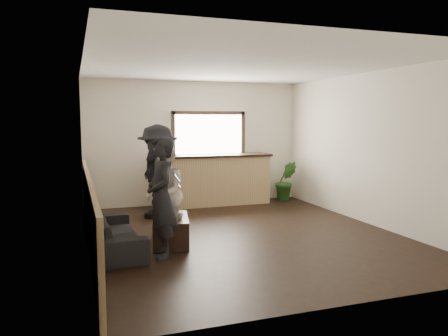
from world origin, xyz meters
name	(u,v)px	position (x,y,z in m)	size (l,w,h in m)	color
ground	(243,234)	(0.00, 0.00, 0.00)	(5.00, 6.00, 0.01)	black
room_shell	(201,149)	(-0.74, 0.00, 1.47)	(5.01, 6.01, 2.80)	silver
bar_counter	(212,177)	(0.30, 2.70, 0.64)	(2.70, 0.68, 2.13)	tan
sofa	(113,233)	(-2.15, -0.21, 0.27)	(1.83, 0.72, 0.54)	black
coffee_table	(171,230)	(-1.27, -0.13, 0.21)	(0.53, 0.95, 0.42)	black
cup_a	(166,211)	(-1.29, 0.09, 0.47)	(0.12, 0.12, 0.09)	silver
cup_b	(180,216)	(-1.16, -0.31, 0.47)	(0.09, 0.09, 0.09)	silver
potted_plant	(286,181)	(2.15, 2.65, 0.47)	(0.52, 0.42, 0.94)	#2D6623
person_a	(162,197)	(-1.52, -0.73, 0.85)	(0.48, 0.63, 1.70)	black
person_b	(164,193)	(-1.34, -0.02, 0.78)	(0.76, 0.88, 1.56)	beige
person_c	(158,178)	(-1.29, 0.72, 0.93)	(0.69, 1.20, 1.85)	black
person_d	(156,172)	(-1.13, 1.80, 0.90)	(0.92, 1.13, 1.80)	black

